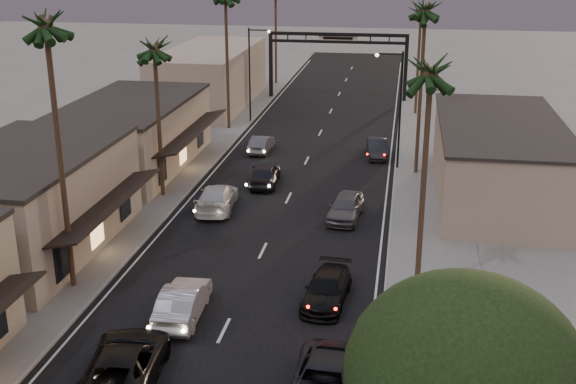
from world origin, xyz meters
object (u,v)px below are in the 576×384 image
(corner_tree, at_px, (467,384))
(palm_lc, at_px, (154,43))
(streetlight_right, at_px, (397,101))
(streetlight_left, at_px, (252,67))
(palm_lb, at_px, (45,18))
(oncoming_pickup, at_px, (124,364))
(palm_rc, at_px, (421,8))
(curbside_near, at_px, (324,383))
(curbside_black, at_px, (327,289))
(palm_ra, at_px, (431,64))
(oncoming_silver, at_px, (183,302))
(palm_rb, at_px, (426,5))
(arch, at_px, (338,49))

(corner_tree, height_order, palm_lc, palm_lc)
(streetlight_right, xyz_separation_m, streetlight_left, (-13.84, 13.00, 0.00))
(palm_lb, bearing_deg, oncoming_pickup, -52.96)
(palm_rc, xyz_separation_m, curbside_near, (-3.53, -49.46, -9.69))
(streetlight_left, xyz_separation_m, palm_lc, (-1.68, -22.00, 5.14))
(corner_tree, bearing_deg, palm_lb, 141.17)
(palm_lc, bearing_deg, curbside_black, -46.38)
(palm_ra, xyz_separation_m, oncoming_silver, (-10.76, -4.09, -10.63))
(streetlight_right, distance_m, palm_ra, 21.94)
(streetlight_left, relative_size, palm_ra, 0.68)
(palm_ra, height_order, oncoming_pickup, palm_ra)
(palm_lb, relative_size, curbside_near, 2.72)
(oncoming_silver, bearing_deg, palm_lc, -71.26)
(palm_lb, bearing_deg, curbside_black, 2.16)
(palm_lb, relative_size, oncoming_pickup, 2.46)
(streetlight_left, bearing_deg, palm_rc, 21.14)
(streetlight_right, relative_size, palm_ra, 0.68)
(corner_tree, distance_m, palm_rb, 37.12)
(arch, xyz_separation_m, palm_rb, (8.60, -26.00, 6.88))
(corner_tree, bearing_deg, palm_rb, 91.37)
(arch, height_order, palm_ra, palm_ra)
(curbside_near, bearing_deg, palm_rc, 88.61)
(streetlight_right, height_order, palm_lc, palm_lc)
(arch, bearing_deg, palm_lb, -100.16)
(palm_lc, relative_size, palm_rb, 0.86)
(streetlight_right, relative_size, oncoming_pickup, 1.46)
(oncoming_pickup, height_order, oncoming_silver, oncoming_pickup)
(palm_ra, bearing_deg, arch, 100.59)
(streetlight_left, xyz_separation_m, oncoming_silver, (4.76, -38.09, -4.51))
(corner_tree, distance_m, palm_ra, 17.45)
(curbside_black, bearing_deg, palm_lc, 138.30)
(streetlight_right, height_order, streetlight_left, same)
(palm_lb, bearing_deg, streetlight_right, 55.99)
(streetlight_left, xyz_separation_m, oncoming_pickup, (4.05, -43.59, -4.47))
(streetlight_right, xyz_separation_m, palm_lb, (-15.52, -23.00, 8.06))
(oncoming_silver, height_order, curbside_near, oncoming_silver)
(palm_rb, bearing_deg, palm_rc, 90.00)
(palm_rc, relative_size, curbside_near, 2.18)
(palm_ra, distance_m, palm_rb, 20.02)
(streetlight_right, distance_m, curbside_near, 30.85)
(palm_ra, distance_m, oncoming_pickup, 18.32)
(streetlight_left, xyz_separation_m, curbside_near, (11.99, -43.46, -4.55))
(corner_tree, xyz_separation_m, palm_rb, (-0.88, 36.55, 6.44))
(palm_rb, bearing_deg, streetlight_right, 149.24)
(palm_rb, bearing_deg, streetlight_left, 137.95)
(palm_rb, distance_m, curbside_near, 31.87)
(arch, relative_size, curbside_near, 2.72)
(streetlight_left, height_order, curbside_black, streetlight_left)
(streetlight_right, bearing_deg, palm_ra, -85.43)
(corner_tree, xyz_separation_m, streetlight_left, (-16.40, 50.55, -0.65))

